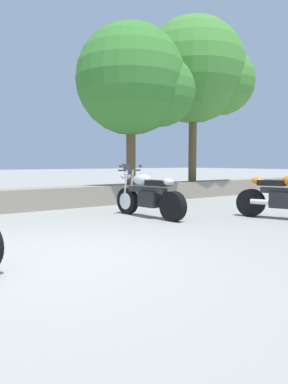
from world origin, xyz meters
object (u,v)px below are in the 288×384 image
motorcycle_silver_centre (148,195)px  motorcycle_orange_far_right (286,197)px  leafy_tree_mid_right (199,73)px  leafy_tree_mid_left (137,82)px

motorcycle_silver_centre → motorcycle_orange_far_right: size_ratio=1.03×
motorcycle_silver_centre → motorcycle_orange_far_right: (2.18, -1.98, 0.00)m
motorcycle_silver_centre → leafy_tree_mid_right: (4.35, 2.81, 3.82)m
motorcycle_orange_far_right → leafy_tree_mid_left: bearing=98.2°
leafy_tree_mid_right → leafy_tree_mid_left: bearing=-175.0°
motorcycle_silver_centre → leafy_tree_mid_left: size_ratio=0.44×
motorcycle_silver_centre → leafy_tree_mid_left: leafy_tree_mid_left is taller
leafy_tree_mid_right → motorcycle_orange_far_right: bearing=-114.4°
motorcycle_orange_far_right → leafy_tree_mid_right: leafy_tree_mid_right is taller
motorcycle_silver_centre → leafy_tree_mid_left: bearing=59.2°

